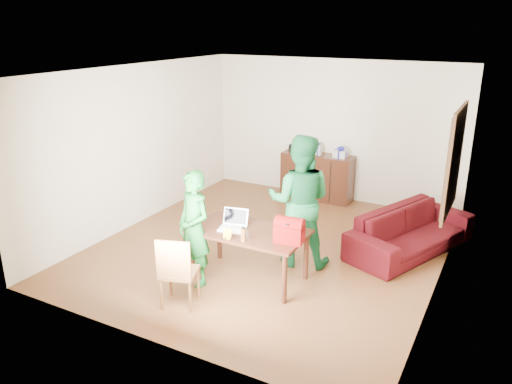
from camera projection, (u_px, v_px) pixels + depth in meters
The scene contains 10 objects.
room at pixel (274, 165), 7.46m from camera, with size 5.20×5.70×2.90m.
table at pixel (249, 236), 6.66m from camera, with size 1.54×0.88×0.72m.
chair at pixel (179, 285), 6.15m from camera, with size 0.53×0.52×0.93m.
person_near at pixel (194, 228), 6.52m from camera, with size 0.57×0.37×1.56m, color #13551D.
person_far at pixel (300, 201), 7.03m from camera, with size 0.93×0.72×1.90m, color #145B2D.
laptop at pixel (232, 226), 6.64m from camera, with size 0.39×0.31×0.24m.
bananas at pixel (228, 237), 6.33m from camera, with size 0.16×0.10×0.06m, color yellow, non-canonical shape.
bottle at pixel (243, 234), 6.26m from camera, with size 0.07×0.07×0.20m, color brown.
red_bag at pixel (289, 232), 6.23m from camera, with size 0.36×0.21×0.26m, color maroon.
sofa at pixel (411, 231), 7.60m from camera, with size 2.21×0.87×0.65m, color #3F080F.
Camera 1 is at (3.16, -6.33, 3.35)m, focal length 35.00 mm.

